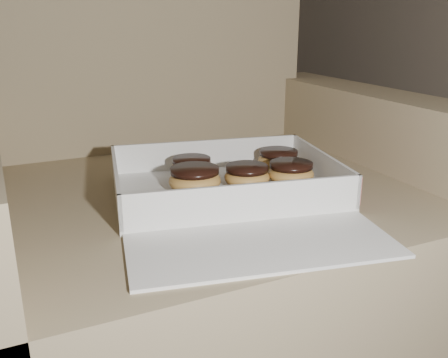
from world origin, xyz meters
TOP-DOWN VIEW (x-y plane):
  - armchair at (0.99, 0.98)m, footprint 0.96×0.81m
  - bakery_box at (1.00, 0.81)m, footprint 0.46×0.51m
  - donut_a at (0.95, 0.86)m, footprint 0.09×0.09m
  - donut_b at (1.15, 0.91)m, footprint 0.08×0.08m
  - donut_c at (0.97, 0.94)m, footprint 0.08×0.08m
  - donut_d at (1.04, 0.84)m, footprint 0.08×0.08m
  - donut_e at (1.12, 0.82)m, footprint 0.09×0.09m
  - crumb_a at (0.90, 0.84)m, footprint 0.01×0.01m
  - crumb_b at (0.97, 0.75)m, footprint 0.01×0.01m
  - crumb_c at (0.92, 0.77)m, footprint 0.01×0.01m
  - crumb_d at (0.97, 0.79)m, footprint 0.01×0.01m
  - crumb_e at (0.93, 0.74)m, footprint 0.01×0.01m

SIDE VIEW (x-z plane):
  - armchair at x=0.99m, z-range -0.19..0.81m
  - crumb_a at x=0.90m, z-range 0.46..0.46m
  - crumb_b at x=0.97m, z-range 0.46..0.46m
  - crumb_c at x=0.92m, z-range 0.46..0.46m
  - crumb_d at x=0.97m, z-range 0.46..0.46m
  - crumb_e at x=0.93m, z-range 0.46..0.46m
  - bakery_box at x=1.00m, z-range 0.43..0.49m
  - donut_c at x=0.97m, z-range 0.46..0.50m
  - donut_b at x=1.15m, z-range 0.46..0.50m
  - donut_d at x=1.04m, z-range 0.46..0.50m
  - donut_e at x=1.12m, z-range 0.46..0.50m
  - donut_a at x=0.95m, z-range 0.46..0.50m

